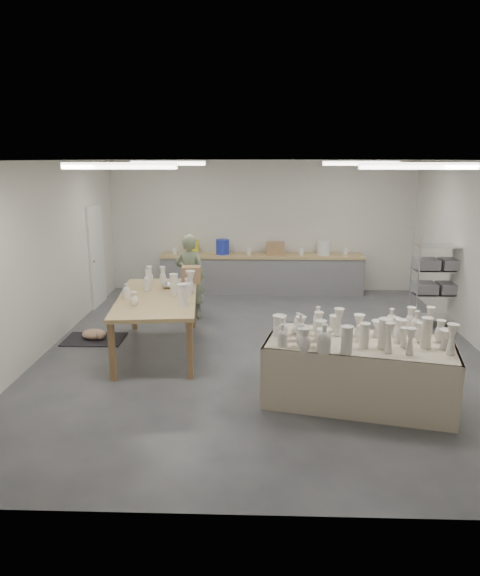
{
  "coord_description": "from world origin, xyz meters",
  "views": [
    {
      "loc": [
        -0.12,
        -7.86,
        3.03
      ],
      "look_at": [
        -0.38,
        -0.05,
        1.05
      ],
      "focal_mm": 32.0,
      "sensor_mm": 36.0,
      "label": 1
    }
  ],
  "objects_px": {
    "drying_table": "(358,368)",
    "red_stool": "(192,298)",
    "potter": "(190,276)",
    "work_table": "(163,295)"
  },
  "relations": [
    {
      "from": "potter",
      "to": "red_stool",
      "type": "bearing_deg",
      "value": -78.79
    },
    {
      "from": "drying_table",
      "to": "red_stool",
      "type": "bearing_deg",
      "value": 136.9
    },
    {
      "from": "drying_table",
      "to": "potter",
      "type": "distance_m",
      "value": 4.39
    },
    {
      "from": "potter",
      "to": "drying_table",
      "type": "bearing_deg",
      "value": 137.35
    },
    {
      "from": "drying_table",
      "to": "red_stool",
      "type": "xyz_separation_m",
      "value": [
        -2.58,
        3.8,
        -0.14
      ]
    },
    {
      "from": "drying_table",
      "to": "potter",
      "type": "relative_size",
      "value": 1.52
    },
    {
      "from": "red_stool",
      "to": "drying_table",
      "type": "bearing_deg",
      "value": -55.85
    },
    {
      "from": "work_table",
      "to": "red_stool",
      "type": "distance_m",
      "value": 2.06
    },
    {
      "from": "drying_table",
      "to": "potter",
      "type": "bearing_deg",
      "value": 138.89
    },
    {
      "from": "work_table",
      "to": "red_stool",
      "type": "relative_size",
      "value": 5.17
    }
  ]
}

